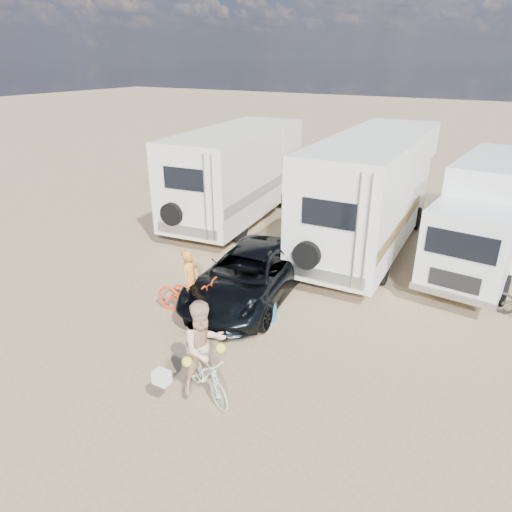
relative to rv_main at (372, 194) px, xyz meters
The scene contains 11 objects.
ground 7.50m from the rv_main, 93.71° to the right, with size 140.00×140.00×0.00m, color #9E835E.
rv_main is the anchor object (origin of this frame).
rv_left 5.34m from the rv_main, behind, with size 2.61×7.28×3.45m, color white, non-canonical shape.
box_truck 3.46m from the rv_main, ahead, with size 2.15×6.68×3.19m, color silver, non-canonical shape.
dark_suv 5.44m from the rv_main, 107.27° to the right, with size 2.19×4.75×1.32m, color black.
bike_man 7.08m from the rv_main, 109.63° to the right, with size 0.68×1.96×1.03m, color red.
bike_woman 8.88m from the rv_main, 91.93° to the right, with size 0.45×1.58×0.95m, color #B3BDA0.
rider_man 7.03m from the rv_main, 109.63° to the right, with size 0.57×0.37×1.55m, color orange.
rider_woman 8.83m from the rv_main, 91.93° to the right, with size 0.89×0.69×1.83m, color tan.
cooler 6.01m from the rv_main, 97.48° to the right, with size 0.62×0.45×0.49m, color #206487.
crate 3.87m from the rv_main, 107.90° to the right, with size 0.48×0.48×0.38m, color #9A7F54.
Camera 1 is at (4.49, -7.04, 5.91)m, focal length 32.22 mm.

